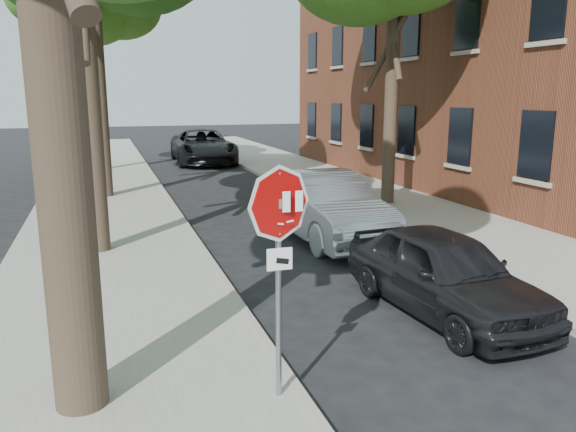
% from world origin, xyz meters
% --- Properties ---
extents(ground, '(120.00, 120.00, 0.00)m').
position_xyz_m(ground, '(0.00, 0.00, 0.00)').
color(ground, black).
rests_on(ground, ground).
extents(sidewalk_left, '(4.00, 55.00, 0.12)m').
position_xyz_m(sidewalk_left, '(-2.50, 12.00, 0.06)').
color(sidewalk_left, gray).
rests_on(sidewalk_left, ground).
extents(sidewalk_right, '(4.00, 55.00, 0.12)m').
position_xyz_m(sidewalk_right, '(6.00, 12.00, 0.06)').
color(sidewalk_right, gray).
rests_on(sidewalk_right, ground).
extents(curb_left, '(0.12, 55.00, 0.13)m').
position_xyz_m(curb_left, '(-0.45, 12.00, 0.07)').
color(curb_left, '#9E9384').
rests_on(curb_left, ground).
extents(curb_right, '(0.12, 55.00, 0.13)m').
position_xyz_m(curb_right, '(3.95, 12.00, 0.07)').
color(curb_right, '#9E9384').
rests_on(curb_right, ground).
extents(stop_sign, '(0.76, 0.34, 2.61)m').
position_xyz_m(stop_sign, '(-0.70, -0.03, 1.95)').
color(stop_sign, gray).
rests_on(stop_sign, sidewalk_left).
extents(tree_far, '(5.29, 4.91, 9.33)m').
position_xyz_m(tree_far, '(-2.72, 21.11, 7.21)').
color(tree_far, black).
rests_on(tree_far, sidewalk_left).
extents(car_a, '(1.89, 4.10, 1.36)m').
position_xyz_m(car_a, '(2.60, 1.78, 0.68)').
color(car_a, black).
rests_on(car_a, ground).
extents(car_b, '(1.93, 4.97, 1.61)m').
position_xyz_m(car_b, '(2.58, 6.81, 0.81)').
color(car_b, '#B2B6BB').
rests_on(car_b, ground).
extents(car_d, '(3.07, 6.27, 1.72)m').
position_xyz_m(car_d, '(2.47, 23.12, 0.86)').
color(car_d, black).
rests_on(car_d, ground).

